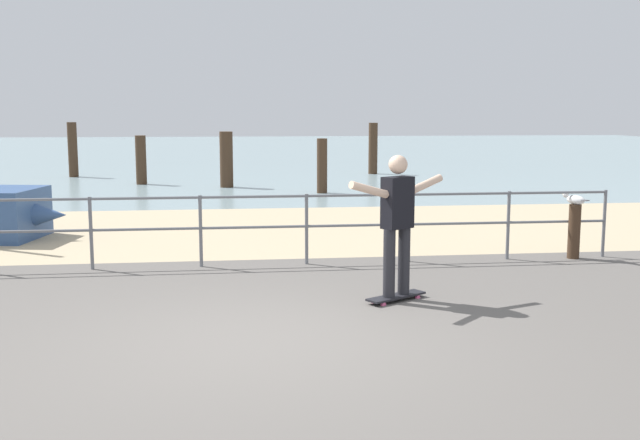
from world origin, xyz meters
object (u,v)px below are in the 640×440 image
at_px(skateboarder, 397,217).
at_px(seagull, 575,199).
at_px(bollard_short, 574,232).
at_px(skateboard, 396,297).

xyz_separation_m(skateboarder, seagull, (3.23, 2.21, -0.10)).
height_order(bollard_short, seagull, seagull).
bearing_deg(bollard_short, skateboard, -145.86).
xyz_separation_m(skateboard, seagull, (3.23, 2.21, 0.85)).
xyz_separation_m(bollard_short, seagull, (-0.01, 0.02, 0.50)).
bearing_deg(skateboard, skateboarder, -135.00).
bearing_deg(skateboarder, bollard_short, 34.14).
distance_m(bollard_short, seagull, 0.50).
distance_m(skateboarder, seagull, 3.91).
distance_m(skateboard, bollard_short, 3.93).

